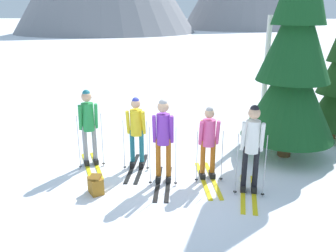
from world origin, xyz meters
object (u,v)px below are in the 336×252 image
Objects in this scene: skier_in_white at (252,143)px; pine_tree_near at (294,57)px; skier_in_yellow at (137,129)px; backpack_on_snow_front at (96,185)px; birch_tree_tall at (266,74)px; skier_in_purple at (163,137)px; skier_in_pink at (208,139)px; skier_in_green at (88,124)px.

pine_tree_near reaches higher than skier_in_white.
skier_in_yellow is 1.68m from backpack_on_snow_front.
pine_tree_near reaches higher than birch_tree_tall.
skier_in_yellow is at bearing 133.21° from skier_in_purple.
skier_in_white is 4.59× the size of backpack_on_snow_front.
pine_tree_near is (2.00, 1.45, 1.60)m from skier_in_pink.
skier_in_pink is (1.64, -0.47, -0.05)m from skier_in_yellow.
skier_in_pink is 2.94m from pine_tree_near.
skier_in_purple is 1.00× the size of skier_in_white.
skier_in_yellow is (1.13, -0.01, -0.08)m from skier_in_green.
skier_in_yellow is 0.92× the size of skier_in_white.
skier_in_yellow is 0.49× the size of birch_tree_tall.
skier_in_white is at bearing -102.95° from birch_tree_tall.
skier_in_white is at bearing -22.38° from skier_in_yellow.
skier_in_green is 1.97m from skier_in_purple.
skier_in_white is (3.61, -1.03, 0.02)m from skier_in_green.
skier_in_purple is 0.34× the size of pine_tree_near.
skier_in_green is 1.69m from backpack_on_snow_front.
birch_tree_tall is at bearing 33.81° from skier_in_green.
birch_tree_tall is (2.72, 3.79, 0.72)m from skier_in_purple.
pine_tree_near is (4.77, 0.97, 1.47)m from skier_in_green.
backpack_on_snow_front is (-4.03, -4.42, -1.57)m from birch_tree_tall.
skier_in_purple reaches higher than skier_in_yellow.
pine_tree_near is (3.64, 0.98, 1.55)m from skier_in_yellow.
birch_tree_tall reaches higher than skier_in_purple.
pine_tree_near is at bearing 15.07° from skier_in_yellow.
skier_in_purple is 0.99m from skier_in_pink.
skier_in_purple is at bearing -125.67° from birch_tree_tall.
skier_in_pink is at bearing -144.07° from pine_tree_near.
skier_in_green is 1.01× the size of skier_in_pink.
skier_in_purple is 4.60× the size of backpack_on_snow_front.
skier_in_green is 0.34× the size of pine_tree_near.
birch_tree_tall is 8.60× the size of backpack_on_snow_front.
skier_in_yellow is at bearing 157.62° from skier_in_white.
skier_in_white reaches higher than skier_in_pink.
skier_in_white reaches higher than skier_in_yellow.
birch_tree_tall reaches higher than skier_in_green.
skier_in_pink reaches higher than backpack_on_snow_front.
pine_tree_near reaches higher than skier_in_pink.
backpack_on_snow_front is (-0.63, -1.36, -0.77)m from skier_in_yellow.
backpack_on_snow_front is at bearing -132.41° from birch_tree_tall.
skier_in_white is 4.24m from birch_tree_tall.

